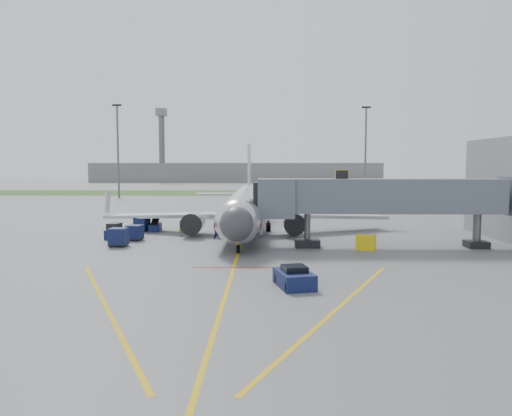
{
  "coord_description": "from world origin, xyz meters",
  "views": [
    {
      "loc": [
        2.24,
        -39.12,
        7.36
      ],
      "look_at": [
        1.36,
        8.43,
        3.2
      ],
      "focal_mm": 35.0,
      "sensor_mm": 36.0,
      "label": 1
    }
  ],
  "objects_px": {
    "airliner": "(245,208)",
    "ramp_worker": "(181,227)",
    "baggage_tug": "(114,232)",
    "pushback_tug": "(294,278)",
    "belt_loader": "(155,227)"
  },
  "relations": [
    {
      "from": "airliner",
      "to": "belt_loader",
      "type": "height_order",
      "value": "airliner"
    },
    {
      "from": "baggage_tug",
      "to": "belt_loader",
      "type": "height_order",
      "value": "belt_loader"
    },
    {
      "from": "pushback_tug",
      "to": "belt_loader",
      "type": "height_order",
      "value": "belt_loader"
    },
    {
      "from": "baggage_tug",
      "to": "pushback_tug",
      "type": "bearing_deg",
      "value": -48.96
    },
    {
      "from": "airliner",
      "to": "ramp_worker",
      "type": "relative_size",
      "value": 22.74
    },
    {
      "from": "airliner",
      "to": "baggage_tug",
      "type": "height_order",
      "value": "airliner"
    },
    {
      "from": "pushback_tug",
      "to": "ramp_worker",
      "type": "xyz_separation_m",
      "value": [
        -10.57,
        22.09,
        0.24
      ]
    },
    {
      "from": "baggage_tug",
      "to": "ramp_worker",
      "type": "relative_size",
      "value": 1.53
    },
    {
      "from": "belt_loader",
      "to": "ramp_worker",
      "type": "relative_size",
      "value": 2.43
    },
    {
      "from": "belt_loader",
      "to": "baggage_tug",
      "type": "bearing_deg",
      "value": -114.03
    },
    {
      "from": "ramp_worker",
      "to": "belt_loader",
      "type": "bearing_deg",
      "value": 87.78
    },
    {
      "from": "airliner",
      "to": "belt_loader",
      "type": "relative_size",
      "value": 9.35
    },
    {
      "from": "belt_loader",
      "to": "pushback_tug",
      "type": "bearing_deg",
      "value": -61.05
    },
    {
      "from": "airliner",
      "to": "baggage_tug",
      "type": "relative_size",
      "value": 14.88
    },
    {
      "from": "airliner",
      "to": "baggage_tug",
      "type": "distance_m",
      "value": 14.03
    }
  ]
}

